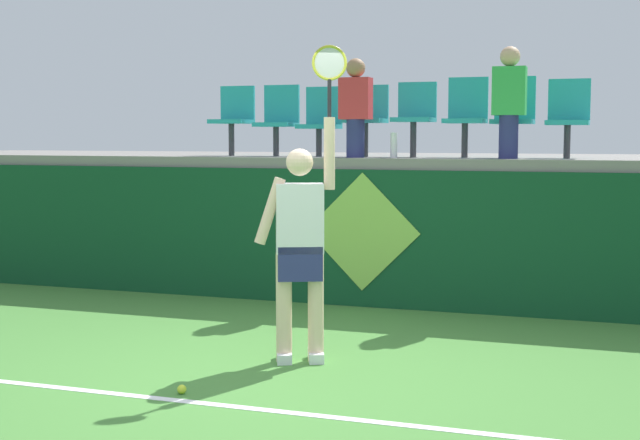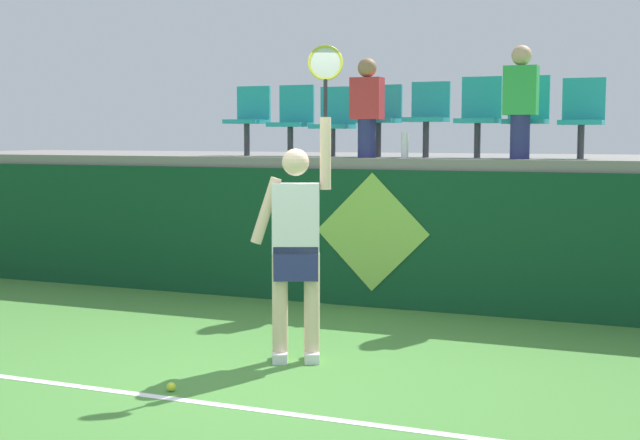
{
  "view_description": "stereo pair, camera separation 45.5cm",
  "coord_description": "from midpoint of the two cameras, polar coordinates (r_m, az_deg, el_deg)",
  "views": [
    {
      "loc": [
        2.51,
        -6.22,
        1.84
      ],
      "look_at": [
        0.02,
        1.03,
        1.11
      ],
      "focal_mm": 49.76,
      "sensor_mm": 36.0,
      "label": 1
    },
    {
      "loc": [
        2.94,
        -6.06,
        1.84
      ],
      "look_at": [
        0.02,
        1.03,
        1.11
      ],
      "focal_mm": 49.76,
      "sensor_mm": 36.0,
      "label": 2
    }
  ],
  "objects": [
    {
      "name": "tennis_player",
      "position": [
        7.17,
        -3.08,
        -1.43
      ],
      "size": [
        0.71,
        0.39,
        2.56
      ],
      "color": "white",
      "rests_on": "ground_plane"
    },
    {
      "name": "spectator_0",
      "position": [
        9.76,
        0.96,
        7.38
      ],
      "size": [
        0.34,
        0.21,
        1.08
      ],
      "color": "navy",
      "rests_on": "spectator_platform"
    },
    {
      "name": "stadium_chair_2",
      "position": [
        10.38,
        -1.19,
        6.51
      ],
      "size": [
        0.44,
        0.42,
        0.81
      ],
      "color": "#38383D",
      "rests_on": "spectator_platform"
    },
    {
      "name": "court_back_wall",
      "position": [
        9.55,
        2.22,
        -1.17
      ],
      "size": [
        13.99,
        0.2,
        1.48
      ],
      "primitive_type": "cube",
      "color": "#0F4223",
      "rests_on": "ground_plane"
    },
    {
      "name": "stadium_chair_4",
      "position": [
        10.04,
        4.83,
        6.8
      ],
      "size": [
        0.44,
        0.42,
        0.84
      ],
      "color": "#38383D",
      "rests_on": "spectator_platform"
    },
    {
      "name": "spectator_platform",
      "position": [
        10.9,
        4.46,
        3.85
      ],
      "size": [
        13.99,
        3.03,
        0.12
      ],
      "primitive_type": "cube",
      "color": "gray",
      "rests_on": "court_back_wall"
    },
    {
      "name": "ground_plane",
      "position": [
        6.97,
        -4.89,
        -9.89
      ],
      "size": [
        40.0,
        40.0,
        0.0
      ],
      "primitive_type": "plane",
      "color": "#478438"
    },
    {
      "name": "stadium_chair_6",
      "position": [
        9.84,
        11.05,
        6.76
      ],
      "size": [
        0.44,
        0.42,
        0.89
      ],
      "color": "#38383D",
      "rests_on": "spectator_platform"
    },
    {
      "name": "stadium_chair_3",
      "position": [
        10.19,
        1.76,
        6.73
      ],
      "size": [
        0.44,
        0.42,
        0.82
      ],
      "color": "#38383D",
      "rests_on": "spectator_platform"
    },
    {
      "name": "spectator_1",
      "position": [
        9.45,
        10.72,
        7.62
      ],
      "size": [
        0.34,
        0.21,
        1.16
      ],
      "color": "navy",
      "rests_on": "spectator_platform"
    },
    {
      "name": "stadium_chair_5",
      "position": [
        9.93,
        8.09,
        6.82
      ],
      "size": [
        0.44,
        0.42,
        0.89
      ],
      "color": "#38383D",
      "rests_on": "spectator_platform"
    },
    {
      "name": "stadium_chair_0",
      "position": [
        10.81,
        -6.77,
        6.66
      ],
      "size": [
        0.44,
        0.42,
        0.84
      ],
      "color": "#38383D",
      "rests_on": "spectator_platform"
    },
    {
      "name": "water_bottle",
      "position": [
        9.6,
        3.42,
        4.82
      ],
      "size": [
        0.08,
        0.08,
        0.27
      ],
      "primitive_type": "cylinder",
      "color": "white",
      "rests_on": "spectator_platform"
    },
    {
      "name": "stadium_chair_7",
      "position": [
        9.78,
        14.39,
        6.57
      ],
      "size": [
        0.44,
        0.42,
        0.85
      ],
      "color": "#38383D",
      "rests_on": "spectator_platform"
    },
    {
      "name": "tennis_ball",
      "position": [
        6.56,
        -10.89,
        -10.66
      ],
      "size": [
        0.07,
        0.07,
        0.07
      ],
      "primitive_type": "sphere",
      "color": "#D1E533",
      "rests_on": "ground_plane"
    },
    {
      "name": "court_baseline_stripe",
      "position": [
        6.23,
        -8.1,
        -11.76
      ],
      "size": [
        12.59,
        0.08,
        0.01
      ],
      "primitive_type": "cube",
      "color": "white",
      "rests_on": "ground_plane"
    },
    {
      "name": "stadium_chair_1",
      "position": [
        10.57,
        -3.93,
        6.6
      ],
      "size": [
        0.44,
        0.42,
        0.84
      ],
      "color": "#38383D",
      "rests_on": "spectator_platform"
    },
    {
      "name": "wall_signage_mount",
      "position": [
        9.6,
        1.35,
        -5.6
      ],
      "size": [
        1.27,
        0.01,
        1.45
      ],
      "color": "#0F4223",
      "rests_on": "ground_plane"
    }
  ]
}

